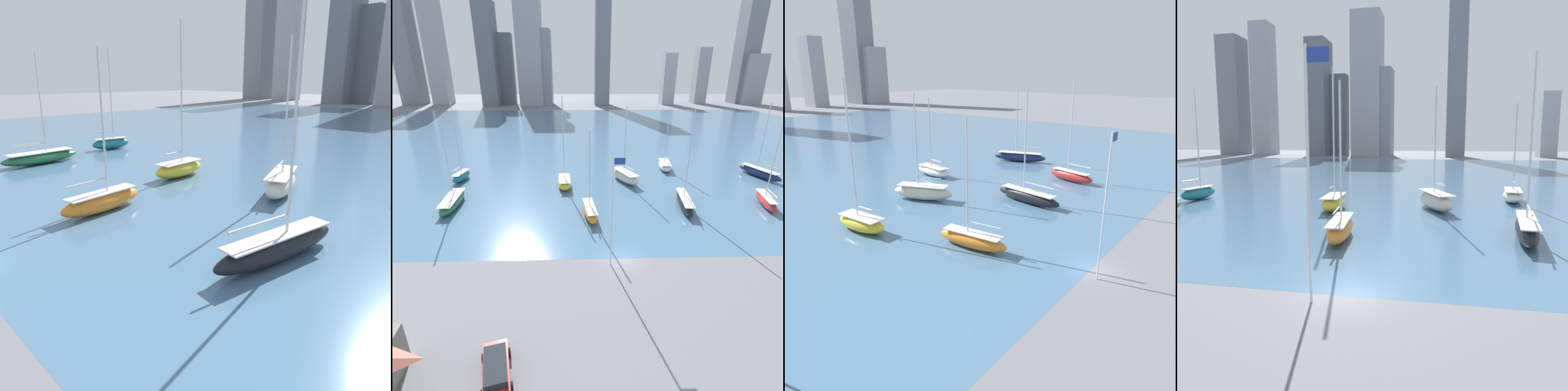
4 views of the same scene
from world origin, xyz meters
The scene contains 6 objects.
sailboat_teal centered at (-28.71, 28.23, 1.06)m, with size 2.53×6.38×15.22m.
sailboat_yellow centered at (-7.79, 24.00, 1.04)m, with size 3.02×7.05×16.61m.
sailboat_black centered at (12.05, 14.28, 1.01)m, with size 3.09×10.41×15.40m.
sailboat_orange centered at (-3.44, 11.38, 0.98)m, with size 2.71×8.03×13.13m.
sailboat_green centered at (-25.79, 15.69, 0.89)m, with size 3.17×10.54×13.87m.
sailboat_cream centered at (4.13, 26.56, 1.16)m, with size 5.66×8.87×14.54m.
Camera 1 is at (23.82, -4.30, 10.81)m, focal length 35.00 mm.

